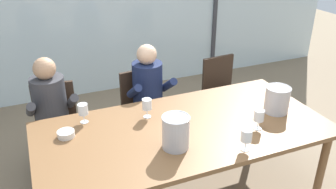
% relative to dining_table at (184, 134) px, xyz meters
% --- Properties ---
extents(ground, '(14.00, 14.00, 0.00)m').
position_rel_dining_table_xyz_m(ground, '(0.00, 1.00, -0.70)').
color(ground, '#847056').
extents(window_glass_panel, '(7.65, 0.03, 2.60)m').
position_rel_dining_table_xyz_m(window_glass_panel, '(0.00, 2.59, 0.60)').
color(window_glass_panel, silver).
rests_on(window_glass_panel, ground).
extents(dining_table, '(2.45, 1.19, 0.76)m').
position_rel_dining_table_xyz_m(dining_table, '(0.00, 0.00, 0.00)').
color(dining_table, brown).
rests_on(dining_table, ground).
extents(chair_near_curtain, '(0.50, 0.50, 0.88)m').
position_rel_dining_table_xyz_m(chair_near_curtain, '(-0.97, 0.99, -0.18)').
color(chair_near_curtain, '#332319').
rests_on(chair_near_curtain, ground).
extents(chair_left_of_center, '(0.50, 0.50, 0.88)m').
position_rel_dining_table_xyz_m(chair_left_of_center, '(-0.04, 0.98, -0.18)').
color(chair_left_of_center, '#332319').
rests_on(chair_left_of_center, ground).
extents(chair_center, '(0.48, 0.48, 0.88)m').
position_rel_dining_table_xyz_m(chair_center, '(0.98, 1.01, -0.18)').
color(chair_center, '#332319').
rests_on(chair_center, ground).
extents(person_charcoal_jacket, '(0.48, 0.63, 1.20)m').
position_rel_dining_table_xyz_m(person_charcoal_jacket, '(-0.99, 0.87, -0.01)').
color(person_charcoal_jacket, '#38383D').
rests_on(person_charcoal_jacket, ground).
extents(person_navy_polo, '(0.47, 0.61, 1.20)m').
position_rel_dining_table_xyz_m(person_navy_polo, '(0.01, 0.87, -0.01)').
color(person_navy_polo, '#192347').
rests_on(person_navy_polo, ground).
extents(ice_bucket_primary, '(0.22, 0.22, 0.26)m').
position_rel_dining_table_xyz_m(ice_bucket_primary, '(-0.18, -0.23, 0.20)').
color(ice_bucket_primary, '#B7B7BC').
rests_on(ice_bucket_primary, dining_table).
extents(ice_bucket_secondary, '(0.22, 0.22, 0.24)m').
position_rel_dining_table_xyz_m(ice_bucket_secondary, '(0.89, -0.07, 0.19)').
color(ice_bucket_secondary, '#B7B7BC').
rests_on(ice_bucket_secondary, dining_table).
extents(tasting_bowl, '(0.14, 0.14, 0.05)m').
position_rel_dining_table_xyz_m(tasting_bowl, '(-0.93, 0.24, 0.09)').
color(tasting_bowl, silver).
rests_on(tasting_bowl, dining_table).
extents(wine_glass_by_left_taster, '(0.08, 0.08, 0.17)m').
position_rel_dining_table_xyz_m(wine_glass_by_left_taster, '(-0.23, 0.29, 0.18)').
color(wine_glass_by_left_taster, silver).
rests_on(wine_glass_by_left_taster, dining_table).
extents(wine_glass_near_bucket, '(0.08, 0.08, 0.17)m').
position_rel_dining_table_xyz_m(wine_glass_near_bucket, '(-0.76, 0.41, 0.18)').
color(wine_glass_near_bucket, silver).
rests_on(wine_glass_near_bucket, dining_table).
extents(wine_glass_center_pour, '(0.08, 0.08, 0.17)m').
position_rel_dining_table_xyz_m(wine_glass_center_pour, '(0.29, -0.47, 0.18)').
color(wine_glass_center_pour, silver).
rests_on(wine_glass_center_pour, dining_table).
extents(wine_glass_by_right_taster, '(0.08, 0.08, 0.17)m').
position_rel_dining_table_xyz_m(wine_glass_by_right_taster, '(0.56, -0.25, 0.18)').
color(wine_glass_by_right_taster, silver).
rests_on(wine_glass_by_right_taster, dining_table).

